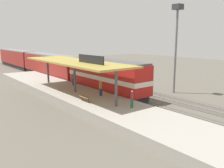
{
  "coord_description": "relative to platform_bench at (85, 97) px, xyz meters",
  "views": [
    {
      "loc": [
        -18.66,
        -25.4,
        7.39
      ],
      "look_at": [
        -1.38,
        -3.22,
        2.0
      ],
      "focal_mm": 38.44,
      "sensor_mm": 36.0,
      "label": 1
    }
  ],
  "objects": [
    {
      "name": "person_waiting",
      "position": [
        3.31,
        8.47,
        0.51
      ],
      "size": [
        0.34,
        0.34,
        1.71
      ],
      "color": "#663375",
      "rests_on": "platform"
    },
    {
      "name": "ground_plane",
      "position": [
        8.0,
        4.52,
        -1.34
      ],
      "size": [
        120.0,
        120.0,
        0.0
      ],
      "primitive_type": "plane",
      "color": "#5B564C"
    },
    {
      "name": "station_canopy",
      "position": [
        1.4,
        4.43,
        3.19
      ],
      "size": [
        5.2,
        18.0,
        4.7
      ],
      "color": "#47474C",
      "rests_on": "platform"
    },
    {
      "name": "person_walking",
      "position": [
        2.27,
        -4.76,
        0.51
      ],
      "size": [
        0.34,
        0.34,
        1.71
      ],
      "color": "#23603D",
      "rests_on": "platform"
    },
    {
      "name": "locomotive",
      "position": [
        6.0,
        4.51,
        1.07
      ],
      "size": [
        2.93,
        14.43,
        4.44
      ],
      "color": "#28282D",
      "rests_on": "track_near"
    },
    {
      "name": "platform",
      "position": [
        1.4,
        4.52,
        -0.89
      ],
      "size": [
        6.0,
        44.0,
        0.9
      ],
      "primitive_type": "cube",
      "color": "#9E998E",
      "rests_on": "ground"
    },
    {
      "name": "platform_bench",
      "position": [
        0.0,
        0.0,
        0.0
      ],
      "size": [
        0.44,
        1.7,
        0.5
      ],
      "color": "#333338",
      "rests_on": "platform"
    },
    {
      "name": "light_mast",
      "position": [
        13.8,
        -0.73,
        7.05
      ],
      "size": [
        1.1,
        1.1,
        11.7
      ],
      "color": "slate",
      "rests_on": "ground"
    },
    {
      "name": "track_far",
      "position": [
        10.6,
        4.52,
        -1.31
      ],
      "size": [
        3.2,
        110.0,
        0.16
      ],
      "color": "#4E4941",
      "rests_on": "ground"
    },
    {
      "name": "passenger_carriage_front",
      "position": [
        6.0,
        22.51,
        0.97
      ],
      "size": [
        2.9,
        20.0,
        4.24
      ],
      "color": "#28282D",
      "rests_on": "track_near"
    },
    {
      "name": "track_near",
      "position": [
        6.0,
        4.52,
        -1.31
      ],
      "size": [
        3.2,
        110.0,
        0.16
      ],
      "color": "#4E4941",
      "rests_on": "ground"
    },
    {
      "name": "person_boarding",
      "position": [
        2.78,
        1.07,
        0.51
      ],
      "size": [
        0.34,
        0.34,
        1.71
      ],
      "color": "navy",
      "rests_on": "platform"
    },
    {
      "name": "passenger_carriage_rear",
      "position": [
        6.0,
        43.31,
        0.97
      ],
      "size": [
        2.9,
        20.0,
        4.24
      ],
      "color": "#28282D",
      "rests_on": "track_near"
    }
  ]
}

